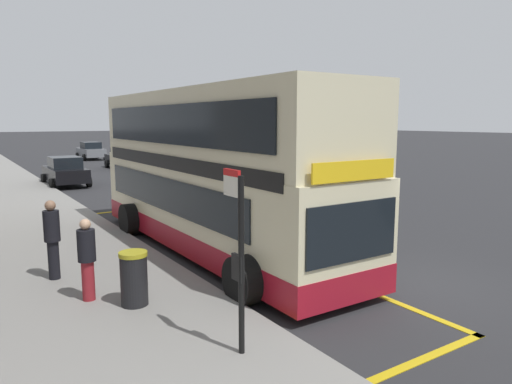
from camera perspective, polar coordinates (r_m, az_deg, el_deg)
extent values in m
plane|color=#28282B|center=(39.58, -20.67, 2.88)|extent=(260.00, 260.00, 0.00)
cube|color=beige|center=(13.13, -5.30, -1.26)|extent=(2.48, 10.83, 2.30)
cube|color=beige|center=(12.93, -5.43, 7.94)|extent=(2.45, 10.62, 1.90)
cube|color=maroon|center=(13.30, -5.25, -4.87)|extent=(2.50, 10.85, 0.60)
cube|color=black|center=(12.98, -5.37, 3.83)|extent=(2.51, 9.97, 0.36)
cube|color=black|center=(12.91, -11.09, -0.20)|extent=(0.04, 8.67, 0.90)
cube|color=black|center=(12.40, -10.64, 8.03)|extent=(0.04, 9.53, 1.00)
cube|color=black|center=(8.74, 11.67, -4.77)|extent=(2.18, 0.04, 1.10)
cube|color=yellow|center=(8.55, 11.90, 2.55)|extent=(1.98, 0.04, 0.36)
cylinder|color=black|center=(9.41, -1.19, -10.59)|extent=(0.56, 1.00, 1.00)
cylinder|color=black|center=(10.98, 10.78, -7.91)|extent=(0.56, 1.00, 1.00)
cylinder|color=black|center=(15.48, -14.82, -3.20)|extent=(0.56, 1.00, 1.00)
cylinder|color=black|center=(16.48, -6.02, -2.24)|extent=(0.56, 1.00, 1.00)
cube|color=gold|center=(12.76, -10.94, -7.88)|extent=(0.16, 14.45, 0.01)
cube|color=gold|center=(13.94, -0.61, -6.29)|extent=(0.16, 14.45, 0.01)
cube|color=gold|center=(8.09, 20.05, -18.28)|extent=(2.85, 0.16, 0.01)
cube|color=gold|center=(19.75, -15.22, -2.14)|extent=(2.85, 0.16, 0.01)
cylinder|color=black|center=(6.98, -1.79, -9.03)|extent=(0.09, 0.09, 2.69)
cube|color=silver|center=(6.94, -2.93, 0.71)|extent=(0.05, 0.42, 0.30)
cube|color=red|center=(6.91, -2.95, 2.35)|extent=(0.05, 0.42, 0.10)
cube|color=black|center=(7.08, -2.22, -9.15)|extent=(0.06, 0.28, 0.40)
cube|color=slate|center=(46.68, -19.36, 4.56)|extent=(1.76, 4.20, 0.72)
cube|color=black|center=(46.55, -19.37, 5.36)|extent=(1.52, 1.90, 0.60)
cylinder|color=black|center=(47.76, -20.81, 4.13)|extent=(0.22, 0.60, 0.60)
cylinder|color=black|center=(48.19, -18.63, 4.28)|extent=(0.22, 0.60, 0.60)
cylinder|color=black|center=(45.23, -20.09, 3.94)|extent=(0.22, 0.60, 0.60)
cylinder|color=black|center=(45.68, -17.80, 4.10)|extent=(0.22, 0.60, 0.60)
cube|color=black|center=(36.99, -15.69, 3.77)|extent=(1.76, 4.20, 0.72)
cube|color=black|center=(36.85, -15.69, 4.78)|extent=(1.52, 1.90, 0.60)
cylinder|color=black|center=(38.00, -17.61, 3.27)|extent=(0.22, 0.60, 0.60)
cylinder|color=black|center=(38.54, -14.93, 3.45)|extent=(0.22, 0.60, 0.60)
cylinder|color=black|center=(35.51, -16.47, 2.97)|extent=(0.22, 0.60, 0.60)
cylinder|color=black|center=(36.08, -13.62, 3.16)|extent=(0.22, 0.60, 0.60)
cube|color=black|center=(28.27, -22.09, 2.05)|extent=(1.76, 4.20, 0.72)
cube|color=black|center=(28.11, -22.12, 3.36)|extent=(1.52, 1.90, 0.60)
cylinder|color=black|center=(29.43, -24.33, 1.44)|extent=(0.22, 0.60, 0.60)
cylinder|color=black|center=(29.76, -20.78, 1.72)|extent=(0.22, 0.60, 0.60)
cylinder|color=black|center=(26.87, -23.45, 0.88)|extent=(0.22, 0.60, 0.60)
cylinder|color=black|center=(27.24, -19.58, 1.19)|extent=(0.22, 0.60, 0.60)
cylinder|color=black|center=(11.36, -23.28, -7.57)|extent=(0.24, 0.24, 0.85)
cylinder|color=black|center=(11.18, -23.52, -3.79)|extent=(0.34, 0.34, 0.68)
sphere|color=#8C664C|center=(11.09, -23.66, -1.51)|extent=(0.23, 0.23, 0.23)
cylinder|color=maroon|center=(9.84, -19.64, -10.05)|extent=(0.24, 0.24, 0.78)
cylinder|color=black|center=(9.64, -19.86, -6.10)|extent=(0.34, 0.34, 0.62)
sphere|color=tan|center=(9.55, -19.98, -3.70)|extent=(0.21, 0.21, 0.21)
cylinder|color=black|center=(9.31, -14.55, -10.33)|extent=(0.51, 0.51, 0.95)
cylinder|color=#A5991E|center=(9.16, -14.68, -7.27)|extent=(0.53, 0.53, 0.08)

